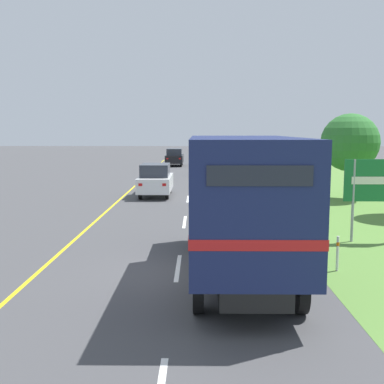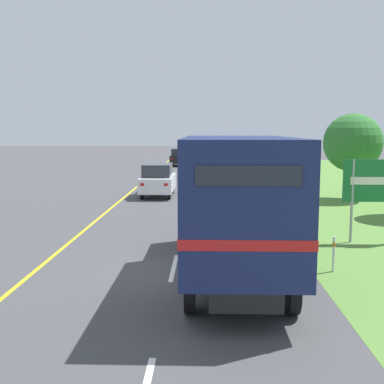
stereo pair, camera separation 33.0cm
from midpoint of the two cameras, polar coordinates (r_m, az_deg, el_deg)
name	(u,v)px [view 1 (the left image)]	position (r m, az deg, el deg)	size (l,w,h in m)	color
ground_plane	(177,274)	(12.84, -2.52, -9.64)	(200.00, 200.00, 0.00)	#444447
edge_line_yellow	(125,195)	(28.33, -8.25, -0.31)	(0.12, 65.46, 0.01)	yellow
centre_dash_near	(178,267)	(13.39, -2.38, -8.91)	(0.12, 2.60, 0.01)	white
centre_dash_mid_a	(185,222)	(19.80, -1.36, -3.55)	(0.12, 2.60, 0.01)	white
centre_dash_mid_b	(188,199)	(26.31, -0.85, -0.82)	(0.12, 2.60, 0.01)	white
centre_dash_far	(190,185)	(32.85, -0.54, 0.82)	(0.12, 2.60, 0.01)	white
centre_dash_farthest	(191,176)	(39.41, -0.33, 1.92)	(0.12, 2.60, 0.01)	white
horse_trailer_truck	(240,200)	(12.13, 4.94, -0.98)	(2.46, 8.11, 3.59)	black
lead_car_white	(156,180)	(27.43, -4.68, 1.46)	(1.80, 4.15, 1.85)	black
lead_car_blue_ahead	(214,163)	(40.65, 2.34, 3.43)	(1.80, 4.18, 1.91)	black
lead_car_black_ahead	(175,157)	(50.56, -2.27, 4.16)	(1.80, 4.11, 1.82)	black
highway_sign	(378,183)	(17.12, 20.67, 1.04)	(2.18, 0.09, 3.13)	#9E9EA3
roadside_tree_mid	(350,143)	(27.24, 17.89, 5.57)	(3.11, 3.11, 4.64)	brown
delineator_post	(338,253)	(13.45, 16.20, -6.91)	(0.08, 0.08, 0.95)	white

